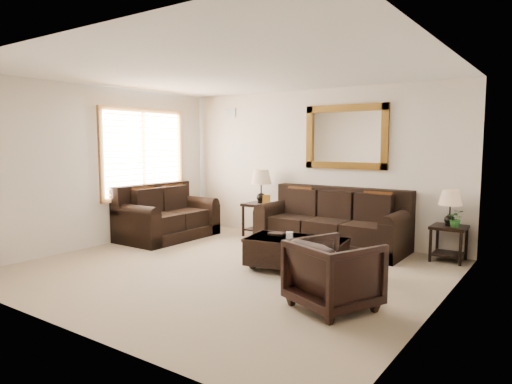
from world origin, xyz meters
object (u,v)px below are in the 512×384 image
Objects in this scene: sofa at (333,226)px; end_table_left at (261,193)px; loveseat at (165,218)px; armchair at (334,271)px; coffee_table at (296,251)px; end_table_right at (450,215)px.

end_table_left is at bearing 174.36° from sofa.
loveseat is 4.40m from armchair.
sofa is 1.94× the size of end_table_left.
armchair reaches higher than coffee_table.
end_table_right is at bearing 6.28° from sofa.
loveseat is 1.65× the size of end_table_right.
end_table_right is 1.31× the size of armchair.
end_table_right reaches higher than coffee_table.
armchair is at bearing -64.44° from sofa.
armchair is (4.12, -1.55, 0.04)m from loveseat.
sofa is 2.28× the size of end_table_right.
end_table_left is 1.54× the size of armchair.
sofa is at bearing -173.72° from end_table_right.
armchair is at bearing -101.22° from end_table_right.
coffee_table is at bearing -21.40° from armchair.
end_table_right is at bearing -78.16° from armchair.
sofa is at bearing -41.38° from armchair.
end_table_left reaches higher than loveseat.
armchair is (1.04, -1.02, 0.13)m from coffee_table.
end_table_right is at bearing 0.74° from end_table_left.
loveseat reaches higher than coffee_table.
armchair is (2.79, -2.73, -0.41)m from end_table_left.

